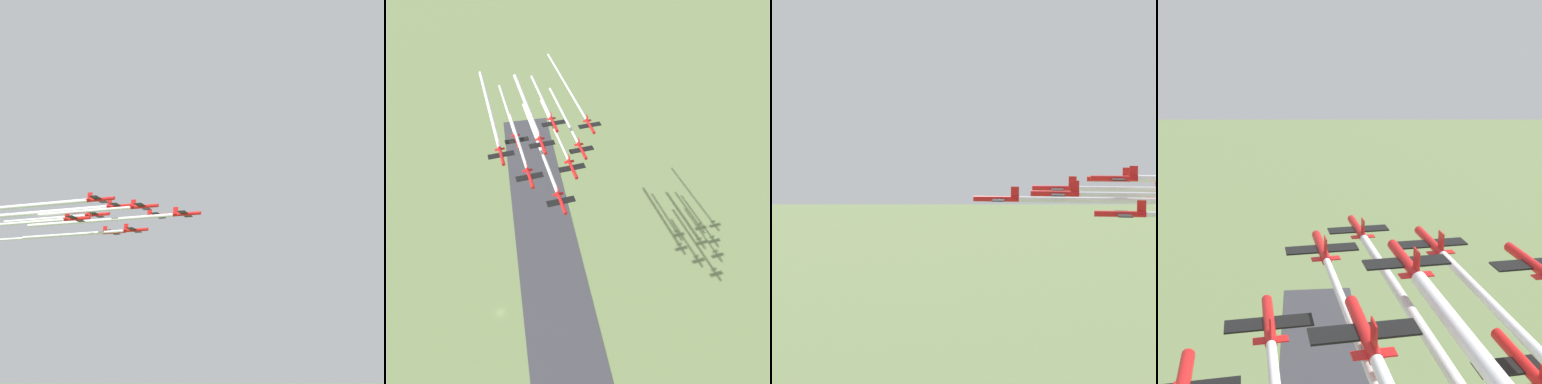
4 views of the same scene
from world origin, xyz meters
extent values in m
cylinder|color=red|center=(-42.26, -0.89, 102.53)|extent=(7.09, 5.48, 0.98)
cube|color=black|center=(-41.82, -1.21, 102.53)|extent=(6.11, 7.33, 0.16)
cube|color=red|center=(-39.58, -2.82, 103.76)|extent=(1.23, 0.93, 1.96)
cube|color=red|center=(-39.58, -2.82, 102.53)|extent=(2.46, 2.89, 0.11)
cylinder|color=red|center=(-37.48, -11.72, 104.20)|extent=(7.09, 5.48, 0.98)
cube|color=black|center=(-37.04, -12.03, 104.20)|extent=(6.11, 7.33, 0.16)
cube|color=red|center=(-34.80, -13.64, 105.43)|extent=(1.23, 0.93, 1.96)
cube|color=red|center=(-34.80, -13.64, 104.20)|extent=(2.46, 2.89, 0.11)
cylinder|color=red|center=(-30.47, -1.97, 103.96)|extent=(7.09, 5.48, 0.98)
cube|color=black|center=(-30.04, -2.29, 103.96)|extent=(6.11, 7.33, 0.16)
cube|color=red|center=(-27.79, -3.90, 105.18)|extent=(1.23, 0.93, 1.96)
cube|color=red|center=(-27.79, -3.90, 103.96)|extent=(2.46, 2.89, 0.11)
cylinder|color=red|center=(-32.69, -22.54, 101.72)|extent=(7.09, 5.48, 0.98)
cube|color=black|center=(-32.26, -22.86, 101.72)|extent=(6.11, 7.33, 0.16)
cube|color=red|center=(-30.01, -24.47, 102.94)|extent=(1.23, 0.93, 1.96)
cube|color=red|center=(-30.01, -24.47, 101.72)|extent=(2.46, 2.89, 0.11)
cylinder|color=red|center=(-25.69, -12.80, 106.34)|extent=(7.09, 5.48, 0.98)
cube|color=black|center=(-25.26, -13.11, 106.34)|extent=(6.11, 7.33, 0.16)
cube|color=red|center=(-23.01, -14.72, 107.56)|extent=(1.23, 0.93, 1.96)
cube|color=red|center=(-23.01, -14.72, 106.34)|extent=(2.46, 2.89, 0.11)
cylinder|color=red|center=(-18.69, -3.05, 105.23)|extent=(7.09, 5.48, 0.98)
cube|color=black|center=(-18.25, -3.36, 105.23)|extent=(6.11, 7.33, 0.16)
cube|color=red|center=(-16.01, -4.98, 106.46)|extent=(1.23, 0.93, 1.96)
cube|color=red|center=(-16.01, -4.98, 105.23)|extent=(2.46, 2.89, 0.11)
cylinder|color=white|center=(-20.07, -16.84, 102.53)|extent=(38.43, 27.99, 0.97)
camera|label=1|loc=(1.41, 135.62, 67.45)|focal=50.00mm
camera|label=2|loc=(-86.58, 50.42, 171.04)|focal=35.00mm
camera|label=3|loc=(-111.14, -112.39, 116.98)|focal=70.00mm
camera|label=4|loc=(0.89, -47.97, 124.10)|focal=50.00mm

